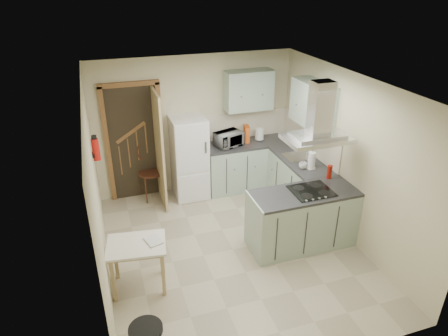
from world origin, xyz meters
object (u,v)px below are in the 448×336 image
object	(u,v)px
extractor_hood	(317,138)
bentwood_chair	(151,173)
peninsula	(302,219)
microwave	(229,139)
drop_leaf_table	(139,265)
fridge	(189,158)

from	to	relation	value
extractor_hood	bentwood_chair	xyz separation A→B (m)	(-2.01, 2.13, -1.23)
peninsula	microwave	distance (m)	2.10
drop_leaf_table	microwave	size ratio (longest dim) A/B	1.53
extractor_hood	drop_leaf_table	distance (m)	2.89
fridge	bentwood_chair	bearing A→B (deg)	167.76
extractor_hood	microwave	size ratio (longest dim) A/B	1.89
microwave	drop_leaf_table	bearing A→B (deg)	-151.59
bentwood_chair	microwave	xyz separation A→B (m)	(1.42, -0.18, 0.54)
bentwood_chair	microwave	world-z (taller)	microwave
fridge	microwave	xyz separation A→B (m)	(0.73, -0.03, 0.28)
drop_leaf_table	extractor_hood	bearing A→B (deg)	12.02
peninsula	bentwood_chair	world-z (taller)	bentwood_chair
microwave	bentwood_chair	bearing A→B (deg)	153.93
drop_leaf_table	bentwood_chair	distance (m)	2.36
drop_leaf_table	bentwood_chair	xyz separation A→B (m)	(0.53, 2.29, 0.15)
extractor_hood	bentwood_chair	size ratio (longest dim) A/B	0.92
fridge	drop_leaf_table	size ratio (longest dim) A/B	2.06
peninsula	extractor_hood	world-z (taller)	extractor_hood
extractor_hood	peninsula	bearing A→B (deg)	180.00
microwave	peninsula	bearing A→B (deg)	-94.81
fridge	extractor_hood	distance (m)	2.57
drop_leaf_table	microwave	world-z (taller)	microwave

